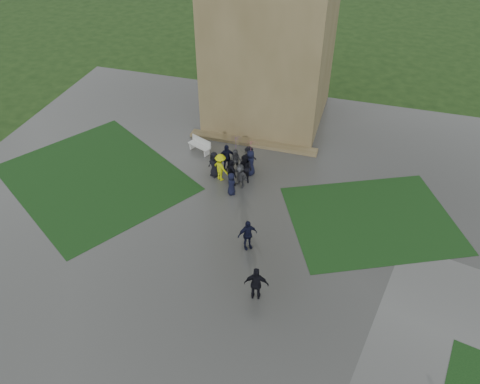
# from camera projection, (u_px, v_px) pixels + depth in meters

# --- Properties ---
(ground) EXTENTS (120.00, 120.00, 0.00)m
(ground) POSITION_uv_depth(u_px,v_px,m) (199.00, 250.00, 24.56)
(ground) COLOR black
(plaza) EXTENTS (34.00, 34.00, 0.02)m
(plaza) POSITION_uv_depth(u_px,v_px,m) (212.00, 225.00, 26.05)
(plaza) COLOR #373734
(plaza) RESTS_ON ground
(lawn_inset_left) EXTENTS (14.10, 13.46, 0.01)m
(lawn_inset_left) POSITION_uv_depth(u_px,v_px,m) (95.00, 178.00, 29.42)
(lawn_inset_left) COLOR black
(lawn_inset_left) RESTS_ON plaza
(lawn_inset_right) EXTENTS (11.12, 10.15, 0.01)m
(lawn_inset_right) POSITION_uv_depth(u_px,v_px,m) (371.00, 219.00, 26.39)
(lawn_inset_right) COLOR black
(lawn_inset_right) RESTS_ON plaza
(tower_plinth) EXTENTS (9.00, 0.80, 0.22)m
(tower_plinth) POSITION_uv_depth(u_px,v_px,m) (253.00, 143.00, 32.39)
(tower_plinth) COLOR brown
(tower_plinth) RESTS_ON plaza
(bench) EXTENTS (1.74, 1.14, 0.97)m
(bench) POSITION_uv_depth(u_px,v_px,m) (200.00, 145.00, 31.44)
(bench) COLOR beige
(bench) RESTS_ON plaza
(visitor_cluster) EXTENTS (3.11, 3.80, 2.59)m
(visitor_cluster) POSITION_uv_depth(u_px,v_px,m) (235.00, 163.00, 28.76)
(visitor_cluster) COLOR black
(visitor_cluster) RESTS_ON plaza
(pedestrian_mid) EXTENTS (1.21, 1.14, 1.82)m
(pedestrian_mid) POSITION_uv_depth(u_px,v_px,m) (247.00, 235.00, 24.12)
(pedestrian_mid) COLOR black
(pedestrian_mid) RESTS_ON plaza
(pedestrian_near) EXTENTS (1.23, 0.82, 1.94)m
(pedestrian_near) POSITION_uv_depth(u_px,v_px,m) (256.00, 284.00, 21.52)
(pedestrian_near) COLOR black
(pedestrian_near) RESTS_ON plaza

